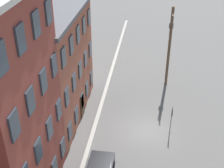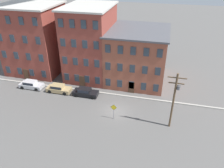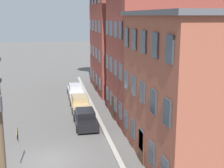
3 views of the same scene
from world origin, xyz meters
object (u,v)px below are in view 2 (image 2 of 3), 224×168
(car_tan, at_px, (59,88))
(caution_sign, at_px, (114,109))
(utility_pole, at_px, (174,98))
(car_silver, at_px, (31,84))
(car_black, at_px, (85,92))

(car_tan, height_order, caution_sign, caution_sign)
(caution_sign, xyz_separation_m, utility_pole, (8.23, 0.30, 3.06))
(car_silver, distance_m, car_black, 10.70)
(car_tan, xyz_separation_m, caution_sign, (11.47, -5.13, 0.99))
(car_black, bearing_deg, caution_sign, -38.85)
(car_silver, relative_size, caution_sign, 1.69)
(car_silver, relative_size, car_black, 1.00)
(car_black, relative_size, utility_pole, 0.52)
(caution_sign, height_order, utility_pole, utility_pole)
(car_tan, distance_m, utility_pole, 20.68)
(car_tan, height_order, utility_pole, utility_pole)
(car_silver, xyz_separation_m, car_tan, (5.59, -0.05, 0.00))
(car_silver, distance_m, car_tan, 5.59)
(car_tan, relative_size, car_black, 1.00)
(car_silver, relative_size, utility_pole, 0.52)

